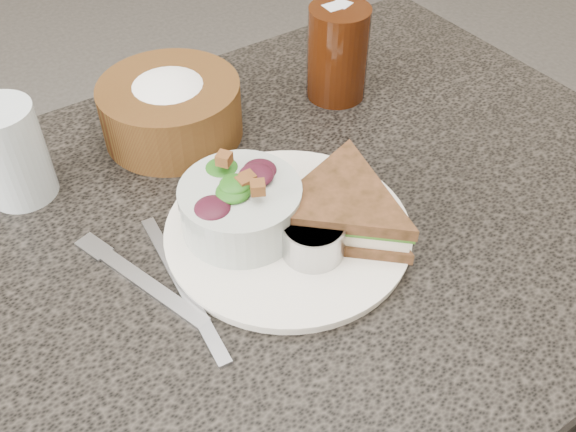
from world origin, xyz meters
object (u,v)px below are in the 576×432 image
at_px(dinner_plate, 288,232).
at_px(bread_basket, 170,101).
at_px(dressing_ramekin, 313,238).
at_px(dining_table, 278,392).
at_px(salad_bowl, 240,200).
at_px(cola_glass, 338,49).
at_px(water_glass, 11,153).
at_px(sandwich, 341,210).

height_order(dinner_plate, bread_basket, bread_basket).
bearing_deg(dressing_ramekin, dining_table, 91.25).
distance_m(dining_table, bread_basket, 0.47).
relative_size(dining_table, dressing_ramekin, 14.94).
bearing_deg(salad_bowl, cola_glass, 32.80).
relative_size(salad_bowl, dressing_ramekin, 1.96).
distance_m(dinner_plate, cola_glass, 0.30).
relative_size(cola_glass, water_glass, 1.20).
bearing_deg(bread_basket, dinner_plate, -85.61).
relative_size(dinner_plate, salad_bowl, 2.04).
bearing_deg(water_glass, dining_table, -43.32).
height_order(dinner_plate, sandwich, sandwich).
height_order(dining_table, dinner_plate, dinner_plate).
distance_m(dressing_ramekin, cola_glass, 0.32).
distance_m(salad_bowl, cola_glass, 0.30).
distance_m(dining_table, water_glass, 0.53).
relative_size(salad_bowl, cola_glass, 0.93).
bearing_deg(water_glass, salad_bowl, -48.90).
bearing_deg(water_glass, sandwich, -44.75).
height_order(dining_table, salad_bowl, salad_bowl).
height_order(salad_bowl, dressing_ramekin, salad_bowl).
xyz_separation_m(dining_table, sandwich, (0.05, -0.06, 0.41)).
height_order(dining_table, dressing_ramekin, dressing_ramekin).
bearing_deg(cola_glass, dinner_plate, -137.67).
bearing_deg(bread_basket, dressing_ramekin, -85.84).
height_order(dressing_ramekin, bread_basket, bread_basket).
bearing_deg(bread_basket, dining_table, -84.83).
distance_m(sandwich, bread_basket, 0.28).
height_order(dining_table, sandwich, sandwich).
height_order(dinner_plate, salad_bowl, salad_bowl).
bearing_deg(cola_glass, dining_table, -142.23).
bearing_deg(bread_basket, cola_glass, -10.74).
distance_m(salad_bowl, bread_basket, 0.21).
bearing_deg(cola_glass, salad_bowl, -147.20).
height_order(dining_table, water_glass, water_glass).
relative_size(sandwich, water_glass, 1.57).
height_order(salad_bowl, water_glass, water_glass).
bearing_deg(cola_glass, dressing_ramekin, -131.64).
bearing_deg(dining_table, sandwich, -50.40).
xyz_separation_m(dining_table, bread_basket, (-0.02, 0.21, 0.43)).
bearing_deg(sandwich, bread_basket, 147.00).
bearing_deg(salad_bowl, dinner_plate, -38.26).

